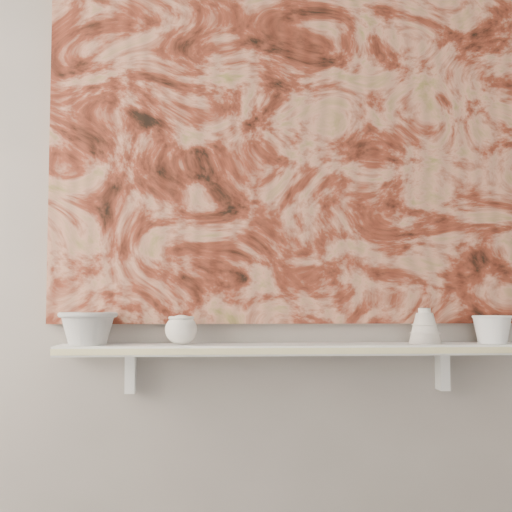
{
  "coord_description": "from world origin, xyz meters",
  "views": [
    {
      "loc": [
        -0.26,
        -0.66,
        1.05
      ],
      "look_at": [
        -0.11,
        1.49,
        1.2
      ],
      "focal_mm": 50.0,
      "sensor_mm": 36.0,
      "label": 1
    }
  ],
  "objects": [
    {
      "name": "bowl_grey",
      "position": [
        -0.61,
        1.51,
        0.98
      ],
      "size": [
        0.2,
        0.2,
        0.1
      ],
      "primitive_type": null,
      "rotation": [
        0.0,
        0.0,
        -0.14
      ],
      "color": "#969694",
      "rests_on": "shelf"
    },
    {
      "name": "bracket_right",
      "position": [
        0.49,
        1.57,
        0.84
      ],
      "size": [
        0.03,
        0.06,
        0.12
      ],
      "primitive_type": "cube",
      "color": "silver",
      "rests_on": "wall_back"
    },
    {
      "name": "bracket_left",
      "position": [
        -0.49,
        1.57,
        0.84
      ],
      "size": [
        0.03,
        0.06,
        0.12
      ],
      "primitive_type": "cube",
      "color": "silver",
      "rests_on": "wall_back"
    },
    {
      "name": "bowl_white",
      "position": [
        0.63,
        1.51,
        0.97
      ],
      "size": [
        0.13,
        0.13,
        0.09
      ],
      "primitive_type": null,
      "rotation": [
        0.0,
        0.0,
        -0.09
      ],
      "color": "white",
      "rests_on": "shelf"
    },
    {
      "name": "bell_vessel",
      "position": [
        0.41,
        1.51,
        0.98
      ],
      "size": [
        0.13,
        0.13,
        0.11
      ],
      "primitive_type": null,
      "rotation": [
        0.0,
        0.0,
        0.35
      ],
      "color": "beige",
      "rests_on": "shelf"
    },
    {
      "name": "house_motif",
      "position": [
        0.45,
        1.57,
        1.23
      ],
      "size": [
        0.09,
        0.0,
        0.08
      ],
      "primitive_type": "cube",
      "color": "black",
      "rests_on": "painting"
    },
    {
      "name": "shelf",
      "position": [
        0.0,
        1.51,
        0.92
      ],
      "size": [
        1.4,
        0.18,
        0.03
      ],
      "primitive_type": "cube",
      "color": "silver",
      "rests_on": "wall_back"
    },
    {
      "name": "cup_cream",
      "position": [
        -0.33,
        1.51,
        0.97
      ],
      "size": [
        0.1,
        0.1,
        0.09
      ],
      "primitive_type": null,
      "rotation": [
        0.0,
        0.0,
        -0.04
      ],
      "color": "white",
      "rests_on": "shelf"
    },
    {
      "name": "shelf_stripe",
      "position": [
        0.0,
        1.41,
        0.92
      ],
      "size": [
        1.4,
        0.01,
        0.02
      ],
      "primitive_type": "cube",
      "color": "beige",
      "rests_on": "shelf"
    },
    {
      "name": "wall_back",
      "position": [
        0.0,
        1.6,
        1.35
      ],
      "size": [
        3.6,
        0.0,
        3.6
      ],
      "primitive_type": "plane",
      "rotation": [
        1.57,
        0.0,
        0.0
      ],
      "color": "gray",
      "rests_on": "floor"
    },
    {
      "name": "painting",
      "position": [
        0.0,
        1.59,
        1.54
      ],
      "size": [
        1.5,
        0.02,
        1.1
      ],
      "primitive_type": "cube",
      "color": "maroon",
      "rests_on": "wall_back"
    }
  ]
}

